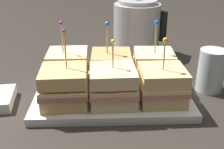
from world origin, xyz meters
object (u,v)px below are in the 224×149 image
at_px(sandwich_front_left, 64,87).
at_px(sandwich_front_right, 162,85).
at_px(serving_platter, 112,94).
at_px(sandwich_back_center, 111,67).
at_px(sandwich_front_center, 112,86).
at_px(sandwich_back_left, 68,67).
at_px(sandwich_back_right, 154,66).
at_px(drinking_glass, 211,71).
at_px(kettle_steel, 137,27).

bearing_deg(sandwich_front_left, sandwich_front_right, 1.19).
height_order(serving_platter, sandwich_back_center, sandwich_back_center).
distance_m(sandwich_front_center, sandwich_front_right, 0.11).
relative_size(sandwich_back_left, sandwich_back_right, 1.01).
bearing_deg(drinking_glass, sandwich_back_center, 174.65).
distance_m(sandwich_front_right, sandwich_back_right, 0.10).
relative_size(kettle_steel, drinking_glass, 1.86).
height_order(sandwich_front_left, sandwich_front_right, sandwich_front_left).
bearing_deg(sandwich_back_center, sandwich_front_center, -90.73).
bearing_deg(sandwich_back_right, sandwich_front_left, -152.35).
bearing_deg(sandwich_front_center, sandwich_back_right, 45.67).
bearing_deg(kettle_steel, sandwich_back_center, -109.61).
bearing_deg(sandwich_front_left, drinking_glass, 13.73).
bearing_deg(sandwich_front_right, sandwich_front_center, -177.41).
xyz_separation_m(sandwich_front_center, sandwich_back_right, (0.11, 0.11, -0.00)).
distance_m(sandwich_front_center, sandwich_back_center, 0.11).
relative_size(sandwich_front_center, kettle_steel, 0.72).
distance_m(sandwich_front_left, sandwich_back_center, 0.15).
relative_size(sandwich_back_center, kettle_steel, 0.78).
bearing_deg(drinking_glass, serving_platter, -172.98).
height_order(sandwich_front_center, sandwich_back_center, sandwich_back_center).
distance_m(serving_platter, sandwich_back_right, 0.13).
distance_m(sandwich_front_left, kettle_steel, 0.42).
height_order(sandwich_back_center, kettle_steel, kettle_steel).
distance_m(sandwich_front_left, drinking_glass, 0.36).
relative_size(sandwich_front_left, sandwich_back_left, 1.04).
bearing_deg(sandwich_front_left, serving_platter, 27.96).
distance_m(sandwich_front_center, sandwich_back_right, 0.15).
bearing_deg(sandwich_back_left, sandwich_front_center, -45.95).
height_order(sandwich_front_center, drinking_glass, sandwich_front_center).
relative_size(sandwich_back_right, kettle_steel, 0.79).
xyz_separation_m(sandwich_front_right, sandwich_back_right, (0.00, 0.10, 0.00)).
xyz_separation_m(sandwich_back_left, sandwich_back_center, (0.11, -0.00, -0.00)).
bearing_deg(sandwich_back_center, sandwich_front_left, -133.75).
height_order(sandwich_front_right, kettle_steel, kettle_steel).
bearing_deg(serving_platter, sandwich_front_left, -152.04).
bearing_deg(kettle_steel, sandwich_front_left, -117.92).
height_order(serving_platter, sandwich_front_left, sandwich_front_left).
bearing_deg(kettle_steel, drinking_glass, -62.57).
xyz_separation_m(sandwich_front_left, sandwich_front_right, (0.21, 0.00, -0.00)).
bearing_deg(sandwich_back_center, sandwich_front_right, -44.21).
height_order(sandwich_front_left, drinking_glass, sandwich_front_left).
distance_m(sandwich_front_left, sandwich_front_center, 0.10).
bearing_deg(sandwich_front_right, serving_platter, 154.58).
bearing_deg(sandwich_back_right, sandwich_back_left, -179.58).
xyz_separation_m(sandwich_front_left, sandwich_back_left, (-0.00, 0.11, 0.00)).
bearing_deg(sandwich_front_center, serving_platter, 88.47).
distance_m(sandwich_back_left, sandwich_back_center, 0.11).
bearing_deg(sandwich_front_center, sandwich_front_left, 179.70).
bearing_deg(sandwich_front_left, sandwich_back_center, 46.25).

